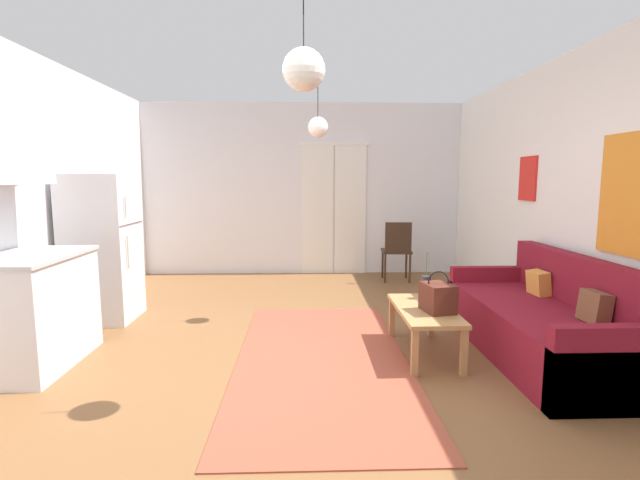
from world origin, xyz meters
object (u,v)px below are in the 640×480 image
Objects in this scene: couch at (547,325)px; bamboo_vase at (426,287)px; pendant_lamp_far at (318,127)px; coffee_table at (424,314)px; pendant_lamp_near at (304,70)px; accent_chair at (397,248)px; refrigerator at (102,248)px; handbag at (438,297)px.

bamboo_vase is at bearing 156.04° from couch.
pendant_lamp_far reaches higher than couch.
coffee_table is 1.56× the size of pendant_lamp_near.
couch is at bearing -31.79° from pendant_lamp_far.
coffee_table is 1.12× the size of accent_chair.
accent_chair is 4.25m from pendant_lamp_near.
pendant_lamp_near is at bearing 73.17° from accent_chair.
pendant_lamp_far is (2.30, -0.02, 1.26)m from refrigerator.
pendant_lamp_far is (0.14, 1.91, -0.14)m from pendant_lamp_near.
bamboo_vase is 3.38m from refrigerator.
pendant_lamp_far is at bearing 141.81° from bamboo_vase.
refrigerator is 2.62m from pendant_lamp_far.
handbag is 0.46× the size of pendant_lamp_far.
pendant_lamp_near is 0.85× the size of pendant_lamp_far.
handbag is at bearing -178.84° from couch.
refrigerator reaches higher than accent_chair.
refrigerator is at bearing 138.01° from pendant_lamp_near.
accent_chair is 1.39× the size of pendant_lamp_near.
pendant_lamp_near and pendant_lamp_far have the same top height.
bamboo_vase is 0.48× the size of accent_chair.
couch is 0.98m from handbag.
pendant_lamp_near is at bearing -141.16° from coffee_table.
coffee_table is 2.90× the size of handbag.
couch is 2.85m from pendant_lamp_far.
couch is at bearing 106.80° from accent_chair.
refrigerator is (-3.27, 0.79, 0.26)m from bamboo_vase.
pendant_lamp_far is at bearing 148.21° from couch.
bamboo_vase is 2.31m from pendant_lamp_near.
accent_chair is at bearing 83.37° from coffee_table.
bamboo_vase is at bearing 45.64° from pendant_lamp_near.
pendant_lamp_near reaches higher than handbag.
accent_chair reaches higher than handbag.
accent_chair is (-0.70, 2.93, 0.22)m from couch.
bamboo_vase is 1.25× the size of handbag.
handbag is 3.49m from refrigerator.
bamboo_vase is 2.53m from accent_chair.
couch is at bearing 19.62° from pendant_lamp_near.
bamboo_vase reaches higher than handbag.
refrigerator is 3.22m from pendant_lamp_near.
pendant_lamp_near is at bearing -94.28° from pendant_lamp_far.
pendant_lamp_near is (-1.10, -0.71, 1.65)m from handbag.
coffee_table is at bearing 174.72° from couch.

